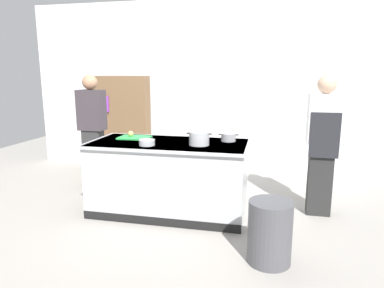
{
  "coord_description": "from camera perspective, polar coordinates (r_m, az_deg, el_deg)",
  "views": [
    {
      "loc": [
        1.18,
        -3.96,
        1.72
      ],
      "look_at": [
        0.25,
        0.2,
        0.85
      ],
      "focal_mm": 31.91,
      "sensor_mm": 36.0,
      "label": 1
    }
  ],
  "objects": [
    {
      "name": "back_wall",
      "position": [
        6.18,
        1.58,
        9.47
      ],
      "size": [
        6.4,
        0.12,
        3.0
      ],
      "primitive_type": "cube",
      "color": "silver",
      "rests_on": "ground_plane"
    },
    {
      "name": "onion",
      "position": [
        4.56,
        -10.21,
        1.72
      ],
      "size": [
        0.07,
        0.07,
        0.07
      ],
      "primitive_type": "sphere",
      "color": "tan",
      "rests_on": "cutting_board"
    },
    {
      "name": "sauce_pan",
      "position": [
        4.29,
        6.11,
        1.12
      ],
      "size": [
        0.25,
        0.18,
        0.1
      ],
      "color": "#99999E",
      "rests_on": "counter_island"
    },
    {
      "name": "counter_island",
      "position": [
        4.32,
        -3.83,
        -5.38
      ],
      "size": [
        1.98,
        0.98,
        0.9
      ],
      "color": "#B7BABF",
      "rests_on": "ground_plane"
    },
    {
      "name": "mixing_bowl",
      "position": [
        4.05,
        -7.55,
        0.25
      ],
      "size": [
        0.19,
        0.19,
        0.07
      ],
      "primitive_type": "cylinder",
      "color": "#B7BABF",
      "rests_on": "counter_island"
    },
    {
      "name": "person_chef",
      "position": [
        4.42,
        20.99,
        0.25
      ],
      "size": [
        0.38,
        0.25,
        1.72
      ],
      "rotation": [
        0.0,
        0.0,
        1.77
      ],
      "color": "#262626",
      "rests_on": "ground_plane"
    },
    {
      "name": "cutting_board",
      "position": [
        4.53,
        -9.58,
        1.06
      ],
      "size": [
        0.4,
        0.28,
        0.02
      ],
      "primitive_type": "cube",
      "color": "green",
      "rests_on": "counter_island"
    },
    {
      "name": "ground_plane",
      "position": [
        4.48,
        -3.75,
        -11.09
      ],
      "size": [
        10.0,
        10.0,
        0.0
      ],
      "primitive_type": "plane",
      "color": "#9E9991"
    },
    {
      "name": "bookshelf",
      "position": [
        6.4,
        -11.97,
        3.46
      ],
      "size": [
        1.1,
        0.31,
        1.7
      ],
      "color": "brown",
      "rests_on": "ground_plane"
    },
    {
      "name": "trash_bin",
      "position": [
        3.32,
        12.87,
        -14.17
      ],
      "size": [
        0.4,
        0.4,
        0.59
      ],
      "primitive_type": "cylinder",
      "color": "#4C4C51",
      "rests_on": "ground_plane"
    },
    {
      "name": "person_guest",
      "position": [
        5.38,
        -16.29,
        2.41
      ],
      "size": [
        0.38,
        0.24,
        1.72
      ],
      "rotation": [
        0.0,
        0.0,
        -1.64
      ],
      "color": "#303030",
      "rests_on": "ground_plane"
    },
    {
      "name": "stock_pot",
      "position": [
        4.03,
        1.2,
        0.95
      ],
      "size": [
        0.3,
        0.24,
        0.16
      ],
      "color": "#B7BABF",
      "rests_on": "counter_island"
    }
  ]
}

